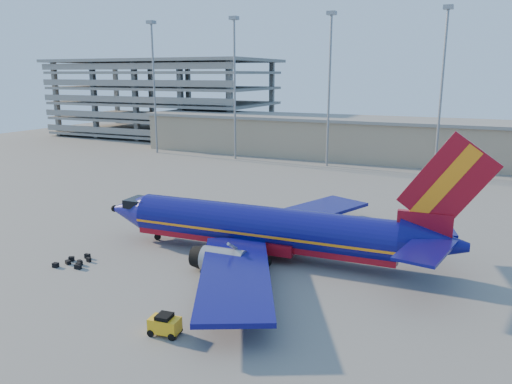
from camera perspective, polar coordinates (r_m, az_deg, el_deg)
ground at (r=54.92m, az=-0.85°, el=-5.22°), size 220.00×220.00×0.00m
terminal_building at (r=106.53m, az=17.82°, el=5.61°), size 122.00×16.00×8.50m
parking_garage at (r=147.68m, az=-10.46°, el=10.90°), size 62.00×32.00×21.40m
light_mast_row at (r=94.60m, az=14.38°, el=12.99°), size 101.60×1.60×28.65m
aircraft_main at (r=48.57m, az=1.59°, el=-4.28°), size 38.44×36.96×13.01m
baggage_tug at (r=35.85m, az=-10.39°, el=-14.65°), size 2.23×1.49×1.51m
luggage_pile at (r=50.35m, az=-19.99°, el=-7.55°), size 2.80×3.44×0.50m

